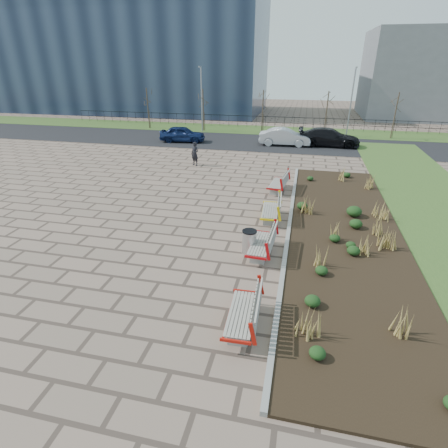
% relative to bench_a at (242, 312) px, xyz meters
% --- Properties ---
extents(ground, '(120.00, 120.00, 0.00)m').
position_rel_bench_a_xyz_m(ground, '(-3.00, 1.46, -0.50)').
color(ground, '#7B6454').
rests_on(ground, ground).
extents(planting_bed, '(4.50, 18.00, 0.10)m').
position_rel_bench_a_xyz_m(planting_bed, '(3.25, 6.46, -0.45)').
color(planting_bed, black).
rests_on(planting_bed, ground).
extents(planting_curb, '(0.16, 18.00, 0.15)m').
position_rel_bench_a_xyz_m(planting_curb, '(0.92, 6.46, -0.42)').
color(planting_curb, gray).
rests_on(planting_curb, ground).
extents(grass_verge_far, '(80.00, 5.00, 0.04)m').
position_rel_bench_a_xyz_m(grass_verge_far, '(-3.00, 29.46, -0.48)').
color(grass_verge_far, '#33511E').
rests_on(grass_verge_far, ground).
extents(road, '(80.00, 7.00, 0.02)m').
position_rel_bench_a_xyz_m(road, '(-3.00, 23.46, -0.49)').
color(road, black).
rests_on(road, ground).
extents(bench_a, '(0.97, 2.13, 1.00)m').
position_rel_bench_a_xyz_m(bench_a, '(0.00, 0.00, 0.00)').
color(bench_a, '#BA160C').
rests_on(bench_a, ground).
extents(bench_b, '(1.02, 2.15, 1.00)m').
position_rel_bench_a_xyz_m(bench_b, '(0.00, 4.04, 0.00)').
color(bench_b, '#B30B10').
rests_on(bench_b, ground).
extents(bench_c, '(1.01, 2.15, 1.00)m').
position_rel_bench_a_xyz_m(bench_c, '(0.00, 7.31, 0.00)').
color(bench_c, yellow).
rests_on(bench_c, ground).
extents(bench_d, '(1.16, 2.20, 1.00)m').
position_rel_bench_a_xyz_m(bench_d, '(0.00, 11.23, 0.00)').
color(bench_d, '#AD0B0C').
rests_on(bench_d, ground).
extents(litter_bin, '(0.53, 0.53, 0.91)m').
position_rel_bench_a_xyz_m(litter_bin, '(-0.44, 4.02, -0.04)').
color(litter_bin, '#B2B2B7').
rests_on(litter_bin, ground).
extents(pedestrian, '(0.69, 0.59, 1.60)m').
position_rel_bench_a_xyz_m(pedestrian, '(-5.99, 15.20, 0.30)').
color(pedestrian, black).
rests_on(pedestrian, ground).
extents(car_blue, '(4.09, 2.00, 1.34)m').
position_rel_bench_a_xyz_m(car_blue, '(-9.33, 22.27, 0.19)').
color(car_blue, '#11204E').
rests_on(car_blue, road).
extents(car_silver, '(4.32, 1.64, 1.41)m').
position_rel_bench_a_xyz_m(car_silver, '(-0.43, 22.82, 0.22)').
color(car_silver, '#B3B5BB').
rests_on(car_silver, road).
extents(car_black, '(5.05, 2.09, 1.46)m').
position_rel_bench_a_xyz_m(car_black, '(3.20, 23.37, 0.25)').
color(car_black, black).
rests_on(car_black, road).
extents(tree_a, '(1.40, 1.40, 4.00)m').
position_rel_bench_a_xyz_m(tree_a, '(-15.00, 27.96, 1.54)').
color(tree_a, '#4C3D2D').
rests_on(tree_a, grass_verge_far).
extents(tree_b, '(1.40, 1.40, 4.00)m').
position_rel_bench_a_xyz_m(tree_b, '(-9.00, 27.96, 1.54)').
color(tree_b, '#4C3D2D').
rests_on(tree_b, grass_verge_far).
extents(tree_c, '(1.40, 1.40, 4.00)m').
position_rel_bench_a_xyz_m(tree_c, '(-3.00, 27.96, 1.54)').
color(tree_c, '#4C3D2D').
rests_on(tree_c, grass_verge_far).
extents(tree_d, '(1.40, 1.40, 4.00)m').
position_rel_bench_a_xyz_m(tree_d, '(3.00, 27.96, 1.54)').
color(tree_d, '#4C3D2D').
rests_on(tree_d, grass_verge_far).
extents(tree_e, '(1.40, 1.40, 4.00)m').
position_rel_bench_a_xyz_m(tree_e, '(9.00, 27.96, 1.54)').
color(tree_e, '#4C3D2D').
rests_on(tree_e, grass_verge_far).
extents(lamp_west, '(0.24, 0.60, 6.00)m').
position_rel_bench_a_xyz_m(lamp_west, '(-9.00, 27.46, 2.54)').
color(lamp_west, gray).
rests_on(lamp_west, grass_verge_far).
extents(lamp_east, '(0.24, 0.60, 6.00)m').
position_rel_bench_a_xyz_m(lamp_east, '(5.00, 27.46, 2.54)').
color(lamp_east, gray).
rests_on(lamp_east, grass_verge_far).
extents(railing_fence, '(44.00, 0.10, 1.20)m').
position_rel_bench_a_xyz_m(railing_fence, '(-3.00, 30.96, 0.14)').
color(railing_fence, black).
rests_on(railing_fence, grass_verge_far).
extents(building_glass, '(40.00, 14.00, 15.00)m').
position_rel_bench_a_xyz_m(building_glass, '(-25.00, 41.46, 7.00)').
color(building_glass, '#192338').
rests_on(building_glass, ground).
extents(building_grey, '(18.00, 12.00, 10.00)m').
position_rel_bench_a_xyz_m(building_grey, '(17.00, 43.46, 4.50)').
color(building_grey, slate).
rests_on(building_grey, ground).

